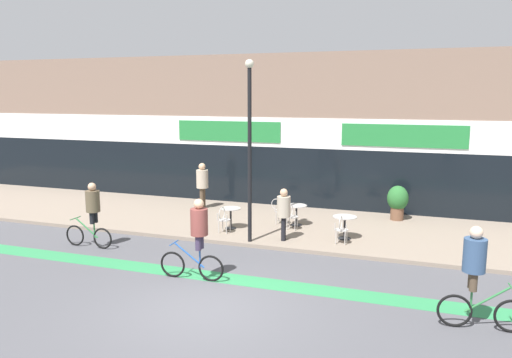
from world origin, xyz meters
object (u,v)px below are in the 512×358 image
cafe_chair_0_near (223,218)px  cyclist_2 (197,233)px  bistro_table_1 (296,211)px  pedestrian_far_end (284,210)px  cyclist_1 (92,210)px  pedestrian_near_end (202,182)px  bistro_table_2 (345,223)px  lamp_post (250,140)px  bistro_table_0 (231,214)px  planter_pot (398,201)px  cafe_chair_1_side (279,209)px  cafe_chair_2_near (341,228)px  cyclist_0 (477,270)px  cafe_chair_1_near (292,215)px

cafe_chair_0_near → cyclist_2: bearing=-162.5°
bistro_table_1 → cafe_chair_0_near: cafe_chair_0_near is taller
pedestrian_far_end → cyclist_1: bearing=9.6°
cafe_chair_0_near → pedestrian_far_end: (2.08, -0.08, 0.46)m
pedestrian_near_end → cyclist_2: bearing=-70.6°
cafe_chair_0_near → bistro_table_2: bearing=-76.0°
lamp_post → bistro_table_0: bearing=133.2°
planter_pot → pedestrian_far_end: size_ratio=0.77×
cafe_chair_1_side → cafe_chair_0_near: bearing=-125.2°
cafe_chair_2_near → pedestrian_far_end: (-1.78, -0.14, 0.46)m
bistro_table_0 → cafe_chair_1_side: size_ratio=0.79×
cafe_chair_2_near → lamp_post: size_ratio=0.16×
pedestrian_near_end → bistro_table_1: bearing=-22.4°
lamp_post → pedestrian_far_end: 2.45m
cafe_chair_1_side → planter_pot: bearing=29.5°
cyclist_2 → bistro_table_2: bearing=-126.2°
bistro_table_2 → lamp_post: bearing=-155.2°
cyclist_2 → lamp_post: bearing=-96.8°
planter_pot → cyclist_0: size_ratio=0.59×
pedestrian_near_end → lamp_post: bearing=-52.6°
cyclist_0 → cyclist_1: 10.77m
cyclist_0 → pedestrian_near_end: size_ratio=1.16×
pedestrian_far_end → bistro_table_0: bearing=-32.7°
cafe_chair_0_near → lamp_post: 2.95m
cyclist_1 → cafe_chair_2_near: bearing=-161.1°
cyclist_2 → cyclist_1: bearing=-20.8°
bistro_table_1 → pedestrian_near_end: pedestrian_near_end is taller
cafe_chair_2_near → lamp_post: (-2.73, -0.64, 2.66)m
cafe_chair_1_side → planter_pot: size_ratio=0.71×
bistro_table_2 → cyclist_1: cyclist_1 is taller
planter_pot → cyclist_1: bearing=-144.3°
cafe_chair_1_near → cyclist_2: cyclist_2 is taller
pedestrian_far_end → cafe_chair_0_near: bearing=-16.1°
cafe_chair_2_near → cyclist_2: cyclist_2 is taller
bistro_table_0 → pedestrian_near_end: pedestrian_near_end is taller
bistro_table_1 → cyclist_2: cyclist_2 is taller
cyclist_0 → cyclist_2: 6.41m
pedestrian_far_end → bistro_table_2: bearing=-170.7°
cafe_chair_2_near → cyclist_0: bearing=-139.6°
cafe_chair_2_near → planter_pot: (1.42, 3.69, 0.19)m
bistro_table_0 → pedestrian_far_end: size_ratio=0.44×
cafe_chair_1_side → lamp_post: bearing=-93.2°
bistro_table_1 → cafe_chair_0_near: (-2.01, -1.77, -0.00)m
bistro_table_0 → pedestrian_far_end: pedestrian_far_end is taller
bistro_table_0 → bistro_table_1: bistro_table_1 is taller
bistro_table_0 → lamp_post: size_ratio=0.13×
planter_pot → lamp_post: (-4.15, -4.33, 2.47)m
cyclist_0 → pedestrian_far_end: (-5.20, 4.31, -0.13)m
bistro_table_1 → bistro_table_0: bearing=-150.3°
bistro_table_0 → cyclist_2: 4.55m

